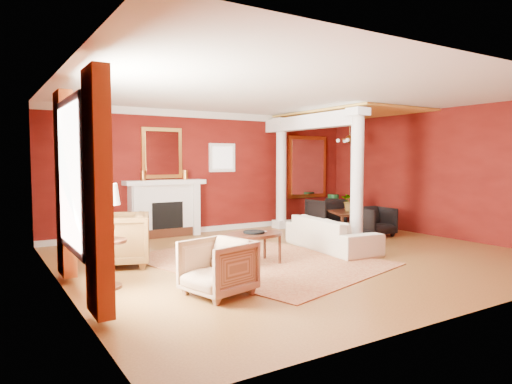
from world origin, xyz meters
TOP-DOWN VIEW (x-y plane):
  - ground at (0.00, 0.00)m, footprint 8.00×8.00m
  - room_shell at (0.00, 0.00)m, footprint 8.04×7.04m
  - fireplace at (-1.30, 3.32)m, footprint 1.85×0.42m
  - overmantel_mirror at (-1.30, 3.45)m, footprint 0.95×0.07m
  - flank_window_left at (-2.85, 3.46)m, footprint 0.70×0.07m
  - flank_window_right at (0.25, 3.46)m, footprint 0.70×0.07m
  - left_window at (-3.89, -0.60)m, footprint 0.21×2.55m
  - column_front at (1.70, 0.30)m, footprint 0.36×0.36m
  - column_back at (1.70, 3.00)m, footprint 0.36×0.36m
  - header_beam at (1.70, 1.90)m, footprint 0.30×3.20m
  - amber_ceiling at (2.85, 1.75)m, footprint 2.30×3.40m
  - dining_mirror at (2.90, 3.45)m, footprint 1.30×0.07m
  - chandelier at (2.90, 1.80)m, footprint 0.60×0.62m
  - crown_trim at (0.00, 3.46)m, footprint 8.00×0.08m
  - base_trim at (0.00, 3.46)m, footprint 8.00×0.08m
  - rug at (-0.86, 0.04)m, footprint 3.92×4.62m
  - sofa at (0.90, 0.17)m, footprint 0.84×2.18m
  - armchair_leopard at (-2.99, 0.96)m, footprint 1.14×1.17m
  - armchair_stripe at (-2.35, -1.36)m, footprint 0.89×0.93m
  - coffee_table at (-1.04, -0.12)m, footprint 1.04×1.04m
  - coffee_book at (-0.97, -0.08)m, footprint 0.16×0.05m
  - side_table at (-3.50, -0.27)m, footprint 0.57×0.57m
  - dining_table at (2.81, 1.74)m, footprint 1.02×1.47m
  - dining_chair_near at (2.82, 0.84)m, footprint 0.75×0.71m
  - dining_chair_far at (2.87, 2.62)m, footprint 0.81×0.76m
  - green_urn at (3.36, 2.88)m, footprint 0.34×0.34m
  - potted_plant at (2.84, 1.67)m, footprint 0.49×0.54m

SIDE VIEW (x-z plane):
  - ground at x=0.00m, z-range 0.00..0.00m
  - rug at x=-0.86m, z-range 0.00..0.02m
  - base_trim at x=0.00m, z-range 0.00..0.12m
  - green_urn at x=3.36m, z-range -0.09..0.73m
  - dining_chair_near at x=2.82m, z-range 0.00..0.74m
  - dining_table at x=2.81m, z-range 0.00..0.78m
  - armchair_stripe at x=-2.35m, z-range 0.00..0.79m
  - dining_chair_far at x=2.87m, z-range 0.00..0.81m
  - sofa at x=0.90m, z-range 0.00..0.83m
  - coffee_table at x=-1.04m, z-range 0.22..0.74m
  - armchair_leopard at x=-2.99m, z-range 0.00..0.96m
  - coffee_book at x=-0.97m, z-range 0.52..0.74m
  - fireplace at x=-1.30m, z-range 0.00..1.29m
  - side_table at x=-3.50m, z-range 0.24..1.66m
  - potted_plant at x=2.84m, z-range 0.78..1.19m
  - left_window at x=-3.89m, z-range 0.12..2.72m
  - column_front at x=1.70m, z-range 0.03..2.83m
  - column_back at x=1.70m, z-range 0.03..2.83m
  - dining_mirror at x=2.90m, z-range 0.70..2.40m
  - flank_window_left at x=-2.85m, z-range 1.45..2.15m
  - flank_window_right at x=0.25m, z-range 1.45..2.15m
  - overmantel_mirror at x=-1.30m, z-range 1.33..2.47m
  - room_shell at x=0.00m, z-range 0.56..3.48m
  - chandelier at x=2.90m, z-range 1.87..2.62m
  - header_beam at x=1.70m, z-range 2.46..2.78m
  - crown_trim at x=0.00m, z-range 2.74..2.90m
  - amber_ceiling at x=2.85m, z-range 2.85..2.89m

